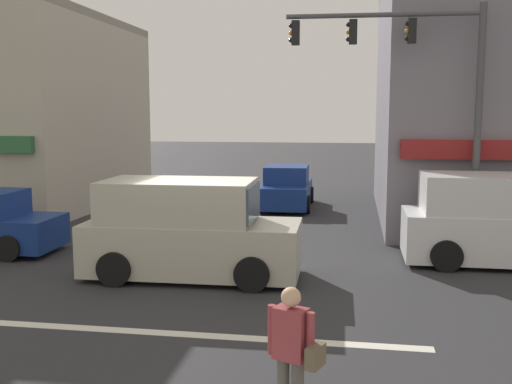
{
  "coord_description": "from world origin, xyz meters",
  "views": [
    {
      "loc": [
        3.25,
        -12.42,
        3.53
      ],
      "look_at": [
        0.87,
        2.0,
        1.6
      ],
      "focal_mm": 42.0,
      "sensor_mm": 36.0,
      "label": 1
    }
  ],
  "objects_px": {
    "traffic_light_mast": "(426,82)",
    "pedestrian_foreground_with_bag": "(292,352)",
    "van_crossing_leftbound": "(188,231)",
    "van_approaching_near": "(501,222)",
    "sedan_crossing_center": "(287,189)"
  },
  "relations": [
    {
      "from": "van_approaching_near",
      "to": "pedestrian_foreground_with_bag",
      "type": "bearing_deg",
      "value": -115.87
    },
    {
      "from": "traffic_light_mast",
      "to": "van_approaching_near",
      "type": "bearing_deg",
      "value": -33.36
    },
    {
      "from": "van_approaching_near",
      "to": "sedan_crossing_center",
      "type": "height_order",
      "value": "van_approaching_near"
    },
    {
      "from": "traffic_light_mast",
      "to": "van_crossing_leftbound",
      "type": "distance_m",
      "value": 7.04
    },
    {
      "from": "sedan_crossing_center",
      "to": "pedestrian_foreground_with_bag",
      "type": "bearing_deg",
      "value": -83.34
    },
    {
      "from": "traffic_light_mast",
      "to": "van_approaching_near",
      "type": "xyz_separation_m",
      "value": [
        1.69,
        -1.12,
        -3.3
      ]
    },
    {
      "from": "van_crossing_leftbound",
      "to": "van_approaching_near",
      "type": "height_order",
      "value": "same"
    },
    {
      "from": "traffic_light_mast",
      "to": "pedestrian_foreground_with_bag",
      "type": "xyz_separation_m",
      "value": [
        -2.33,
        -9.42,
        -3.35
      ]
    },
    {
      "from": "traffic_light_mast",
      "to": "van_crossing_leftbound",
      "type": "relative_size",
      "value": 1.34
    },
    {
      "from": "traffic_light_mast",
      "to": "van_approaching_near",
      "type": "distance_m",
      "value": 3.87
    },
    {
      "from": "van_crossing_leftbound",
      "to": "van_approaching_near",
      "type": "xyz_separation_m",
      "value": [
        6.91,
        2.27,
        0.0
      ]
    },
    {
      "from": "sedan_crossing_center",
      "to": "van_crossing_leftbound",
      "type": "bearing_deg",
      "value": -95.8
    },
    {
      "from": "traffic_light_mast",
      "to": "van_approaching_near",
      "type": "height_order",
      "value": "traffic_light_mast"
    },
    {
      "from": "van_crossing_leftbound",
      "to": "sedan_crossing_center",
      "type": "bearing_deg",
      "value": 84.2
    },
    {
      "from": "van_crossing_leftbound",
      "to": "pedestrian_foreground_with_bag",
      "type": "bearing_deg",
      "value": -64.49
    }
  ]
}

